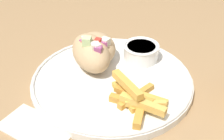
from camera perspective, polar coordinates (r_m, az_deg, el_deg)
The scene contains 7 objects.
table at distance 0.65m, azimuth -1.64°, elevation -7.26°, with size 1.39×1.39×0.78m.
napkin at distance 0.53m, azimuth -13.75°, elevation -10.37°, with size 0.13×0.09×0.00m.
plate at distance 0.60m, azimuth 0.00°, elevation -1.93°, with size 0.31×0.31×0.02m.
pita_sandwich_near at distance 0.61m, azimuth -3.85°, elevation 3.21°, with size 0.13×0.11×0.07m.
pita_sandwich_far at distance 0.63m, azimuth -3.08°, elevation 3.95°, with size 0.13×0.13×0.06m.
fries_pile at distance 0.53m, azimuth 4.30°, elevation -5.24°, with size 0.13×0.10×0.04m.
sauce_ramekin at distance 0.64m, azimuth 5.33°, elevation 3.46°, with size 0.07×0.07×0.03m.
Camera 1 is at (0.36, -0.32, 1.14)m, focal length 50.00 mm.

